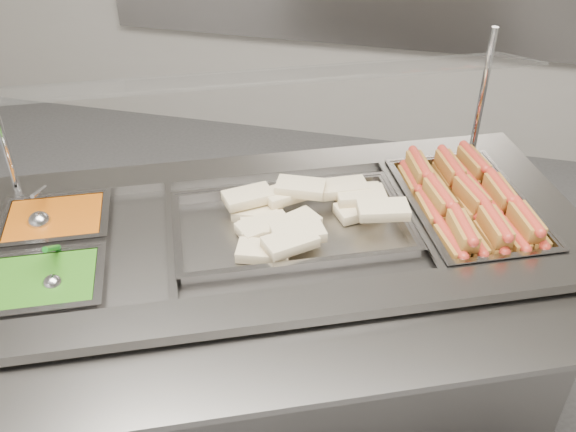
% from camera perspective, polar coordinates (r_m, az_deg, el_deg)
% --- Properties ---
extents(steam_counter, '(1.90, 1.40, 0.83)m').
position_cam_1_polar(steam_counter, '(2.05, -1.29, -10.13)').
color(steam_counter, gray).
rests_on(steam_counter, ground).
extents(tray_rail, '(1.62, 0.95, 0.05)m').
position_cam_1_polar(tray_rail, '(1.46, 1.54, -12.96)').
color(tray_rail, gray).
rests_on(tray_rail, steam_counter).
extents(sneeze_guard, '(1.50, 0.86, 0.41)m').
position_cam_1_polar(sneeze_guard, '(1.78, -2.67, 11.90)').
color(sneeze_guard, silver).
rests_on(sneeze_guard, steam_counter).
extents(pan_hotdogs, '(0.49, 0.59, 0.09)m').
position_cam_1_polar(pan_hotdogs, '(1.95, 15.52, 0.19)').
color(pan_hotdogs, gray).
rests_on(pan_hotdogs, steam_counter).
extents(pan_wraps, '(0.72, 0.59, 0.06)m').
position_cam_1_polar(pan_wraps, '(1.80, 0.29, -1.14)').
color(pan_wraps, gray).
rests_on(pan_wraps, steam_counter).
extents(pan_beans, '(0.34, 0.31, 0.09)m').
position_cam_1_polar(pan_beans, '(1.93, -19.82, -1.08)').
color(pan_beans, gray).
rests_on(pan_beans, steam_counter).
extents(pan_peas, '(0.34, 0.31, 0.09)m').
position_cam_1_polar(pan_peas, '(1.73, -20.76, -6.30)').
color(pan_peas, gray).
rests_on(pan_peas, steam_counter).
extents(hotdogs_in_buns, '(0.44, 0.54, 0.11)m').
position_cam_1_polar(hotdogs_in_buns, '(1.93, 15.74, 1.31)').
color(hotdogs_in_buns, '#97611F').
rests_on(hotdogs_in_buns, pan_hotdogs).
extents(tortilla_wraps, '(0.54, 0.45, 0.09)m').
position_cam_1_polar(tortilla_wraps, '(1.80, 1.34, 0.27)').
color(tortilla_wraps, beige).
rests_on(tortilla_wraps, pan_wraps).
extents(ladle, '(0.10, 0.17, 0.13)m').
position_cam_1_polar(ladle, '(1.91, -21.20, -0.37)').
color(ladle, '#BBBBC0').
rests_on(ladle, pan_beans).
extents(serving_spoon, '(0.09, 0.16, 0.13)m').
position_cam_1_polar(serving_spoon, '(1.69, -20.18, -5.16)').
color(serving_spoon, '#BBBBC0').
rests_on(serving_spoon, pan_peas).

